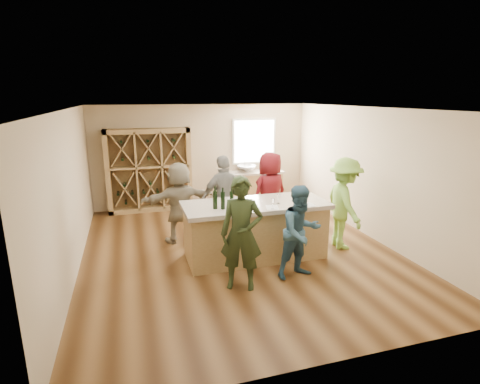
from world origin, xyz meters
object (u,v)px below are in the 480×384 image
object	(u,v)px
tasting_counter_base	(255,232)
person_far_mid	(224,198)
wine_rack	(149,170)
wine_bottle_c	(232,199)
sink	(247,169)
person_far_right	(270,193)
person_far_left	(179,202)
person_server	(344,203)
person_near_left	(242,234)
wine_bottle_e	(242,198)
person_near_right	(301,232)
wine_bottle_a	(215,200)
wine_bottle_b	(223,201)

from	to	relation	value
tasting_counter_base	person_far_mid	world-z (taller)	person_far_mid
wine_rack	wine_bottle_c	bearing A→B (deg)	-71.97
sink	wine_bottle_c	xyz separation A→B (m)	(-1.47, -3.71, 0.21)
person_far_right	person_far_left	bearing A→B (deg)	-20.11
sink	person_far_mid	bearing A→B (deg)	-117.40
person_far_mid	person_far_left	xyz separation A→B (m)	(-0.94, 0.14, -0.06)
wine_bottle_c	person_server	bearing A→B (deg)	1.10
person_near_left	person_server	distance (m)	2.67
wine_rack	person_near_left	distance (m)	4.88
wine_bottle_e	person_near_left	size ratio (longest dim) A/B	0.17
person_near_left	person_near_right	bearing A→B (deg)	26.73
person_near_right	person_far_right	distance (m)	2.16
wine_bottle_e	person_near_right	world-z (taller)	person_near_right
wine_bottle_e	person_near_left	distance (m)	1.04
wine_bottle_c	person_near_right	bearing A→B (deg)	-42.99
tasting_counter_base	person_far_left	bearing A→B (deg)	136.04
wine_bottle_a	person_far_right	distance (m)	2.04
tasting_counter_base	person_far_left	distance (m)	1.80
person_far_left	wine_bottle_c	bearing A→B (deg)	111.91
wine_bottle_a	person_near_right	world-z (taller)	person_near_right
wine_rack	person_far_mid	bearing A→B (deg)	-61.64
wine_bottle_a	person_far_left	bearing A→B (deg)	108.44
wine_bottle_b	person_far_right	bearing A→B (deg)	43.63
wine_bottle_a	person_near_right	xyz separation A→B (m)	(1.27, -0.85, -0.44)
wine_bottle_e	person_far_right	bearing A→B (deg)	50.93
person_far_mid	person_near_right	bearing A→B (deg)	98.13
wine_rack	person_near_left	world-z (taller)	wine_rack
tasting_counter_base	wine_bottle_b	size ratio (longest dim) A/B	8.38
person_server	wine_bottle_a	bearing A→B (deg)	98.51
wine_rack	person_far_mid	world-z (taller)	wine_rack
tasting_counter_base	wine_bottle_e	world-z (taller)	wine_bottle_e
wine_bottle_c	person_far_right	xyz separation A→B (m)	(1.23, 1.25, -0.30)
wine_bottle_c	person_server	world-z (taller)	person_server
sink	wine_bottle_c	world-z (taller)	wine_bottle_c
wine_bottle_b	person_far_left	world-z (taller)	person_far_left
person_server	person_far_right	bearing A→B (deg)	49.74
wine_bottle_a	wine_bottle_e	world-z (taller)	wine_bottle_a
sink	person_far_right	size ratio (longest dim) A/B	0.29
wine_bottle_a	tasting_counter_base	bearing A→B (deg)	10.57
wine_bottle_c	person_far_left	world-z (taller)	person_far_left
person_near_left	person_near_right	distance (m)	1.07
wine_rack	wine_bottle_c	distance (m)	3.98
sink	person_near_left	bearing A→B (deg)	-108.63
wine_rack	wine_bottle_e	world-z (taller)	wine_rack
wine_bottle_b	wine_bottle_e	world-z (taller)	same
person_server	person_far_left	bearing A→B (deg)	74.29
person_server	person_far_mid	xyz separation A→B (m)	(-2.19, 1.15, -0.01)
wine_bottle_a	person_near_left	size ratio (longest dim) A/B	0.18
person_far_mid	person_far_left	distance (m)	0.95
person_far_right	wine_bottle_c	bearing A→B (deg)	27.72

